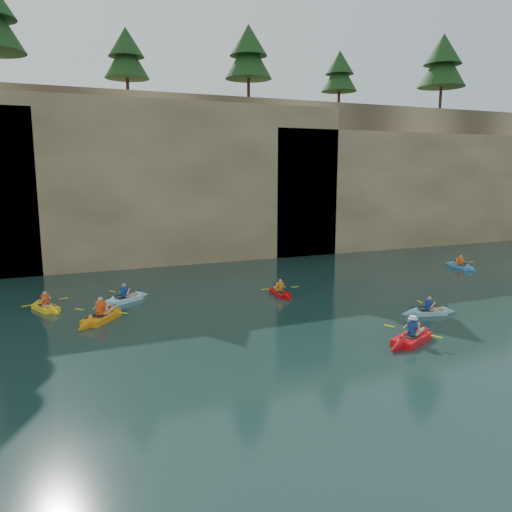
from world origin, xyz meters
name	(u,v)px	position (x,y,z in m)	size (l,w,h in m)	color
ground	(310,402)	(0.00, 0.00, 0.00)	(160.00, 160.00, 0.00)	black
cliff	(132,176)	(0.00, 30.00, 6.00)	(70.00, 16.00, 12.00)	tan
cliff_slab_center	(179,181)	(2.00, 22.60, 5.70)	(24.00, 2.40, 11.40)	tan
cliff_slab_east	(410,188)	(22.00, 22.60, 4.92)	(26.00, 2.40, 9.84)	tan
sea_cave_center	(92,246)	(-4.00, 21.95, 1.60)	(3.50, 1.00, 3.20)	black
sea_cave_east	(286,227)	(10.00, 21.95, 2.25)	(5.00, 1.00, 4.50)	black
cliff_pines	(137,30)	(0.00, 25.00, 15.91)	(56.00, 6.00, 7.83)	black
main_kayaker	(412,338)	(6.00, 2.90, 0.17)	(3.42, 2.17, 1.27)	red
kayaker_orange	(101,317)	(-4.65, 10.34, 0.16)	(2.76, 3.20, 1.32)	orange
kayaker_ltblue_near	(429,312)	(9.17, 5.56, 0.13)	(2.74, 2.07, 1.05)	#7FB9D4
kayaker_red_far	(280,293)	(4.49, 11.40, 0.13)	(2.09, 2.87, 1.04)	red
kayaker_yellow	(46,307)	(-6.88, 13.07, 0.14)	(2.06, 2.77, 1.12)	yellow
kayaker_ltblue_mid	(125,299)	(-3.25, 13.18, 0.14)	(2.96, 2.15, 1.15)	#96D7FB
kayaker_blue_east	(460,266)	(18.73, 13.32, 0.13)	(2.15, 3.08, 1.08)	#449AE8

